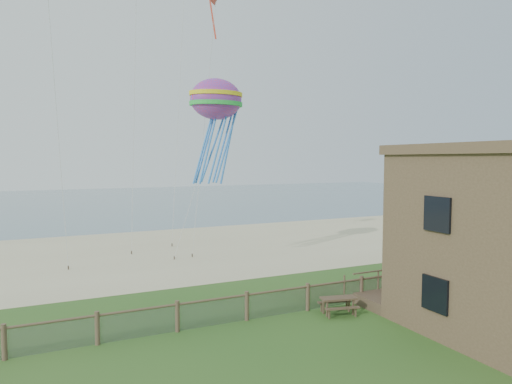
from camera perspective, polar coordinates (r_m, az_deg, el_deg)
ground at (r=15.19m, az=8.82°, el=-22.56°), size 160.00×160.00×0.00m
sand_beach at (r=34.77m, az=-12.00°, el=-7.27°), size 72.00×20.00×0.02m
ocean at (r=77.91m, az=-19.35°, el=-1.14°), size 160.00×68.00×0.02m
chainlink_fence at (r=19.86m, az=-1.16°, el=-14.26°), size 36.20×0.20×1.25m
motel_deck at (r=27.06m, az=26.33°, el=-10.35°), size 15.00×2.00×0.50m
picnic_table at (r=20.98m, az=10.25°, el=-13.95°), size 1.78×1.49×0.66m
octopus_kite at (r=28.88m, az=-4.98°, el=7.91°), size 3.56×2.61×7.07m
kite_red at (r=29.46m, az=-5.04°, el=22.07°), size 2.03×1.92×2.62m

